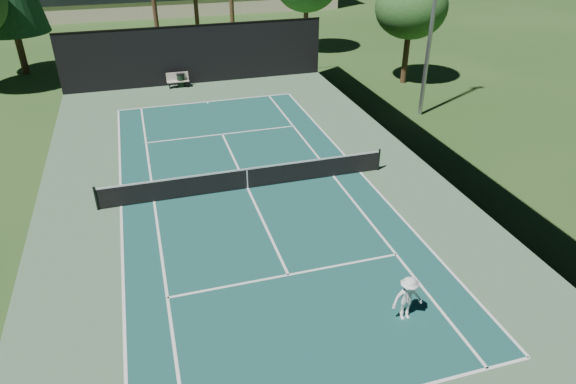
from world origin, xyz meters
name	(u,v)px	position (x,y,z in m)	size (l,w,h in m)	color
ground	(248,189)	(0.00, 0.00, 0.00)	(160.00, 160.00, 0.00)	#28491B
apron_slab	(248,189)	(0.00, 0.00, 0.01)	(18.00, 32.00, 0.01)	#4F7150
court_surface	(248,188)	(0.00, 0.00, 0.01)	(10.97, 23.77, 0.01)	#184E48
court_lines	(248,188)	(0.00, 0.00, 0.02)	(11.07, 23.87, 0.01)	white
tennis_net	(247,178)	(0.00, 0.00, 0.56)	(12.90, 0.10, 1.10)	black
fence	(246,147)	(0.00, 0.06, 2.01)	(18.04, 32.05, 4.03)	black
player	(408,299)	(2.88, -9.41, 0.77)	(1.00, 0.57, 1.55)	white
tennis_ball_b	(149,163)	(-4.09, 3.88, 0.03)	(0.06, 0.06, 0.06)	yellow
tennis_ball_c	(304,163)	(3.21, 1.73, 0.04)	(0.07, 0.07, 0.07)	#E1EF36
tennis_ball_d	(107,163)	(-6.09, 4.46, 0.03)	(0.06, 0.06, 0.06)	yellow
park_bench	(178,80)	(-1.44, 15.45, 0.55)	(1.50, 0.45, 1.02)	beige
trash_bin	(181,80)	(-1.22, 15.50, 0.48)	(0.56, 0.56, 0.95)	black
decid_tree_b	(411,8)	(14.00, 12.00, 5.08)	(4.80, 4.80, 7.14)	#4C3420
light_pole	(435,2)	(12.00, 6.00, 6.46)	(0.90, 0.25, 12.22)	#92949A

